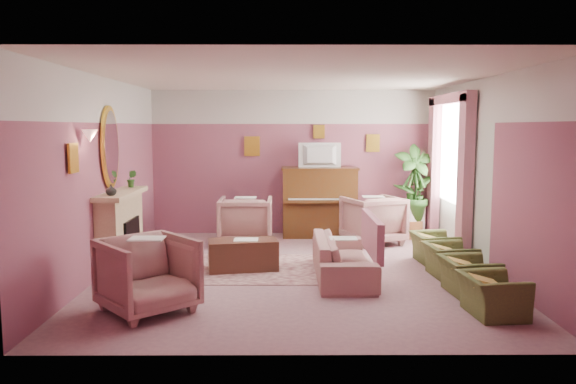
{
  "coord_description": "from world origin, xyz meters",
  "views": [
    {
      "loc": [
        -0.15,
        -7.96,
        2.09
      ],
      "look_at": [
        -0.11,
        0.4,
        1.12
      ],
      "focal_mm": 35.0,
      "sensor_mm": 36.0,
      "label": 1
    }
  ],
  "objects_px": {
    "olive_chair_a": "(492,288)",
    "piano": "(319,203)",
    "olive_chair_b": "(468,270)",
    "side_table": "(411,219)",
    "coffee_table": "(243,255)",
    "television": "(320,153)",
    "olive_chair_c": "(449,255)",
    "olive_chair_d": "(434,243)",
    "sofa": "(343,250)",
    "floral_armchair_front": "(148,271)",
    "floral_armchair_left": "(246,218)",
    "floral_armchair_right": "(373,217)"
  },
  "relations": [
    {
      "from": "floral_armchair_front",
      "to": "floral_armchair_left",
      "type": "bearing_deg",
      "value": 76.93
    },
    {
      "from": "piano",
      "to": "olive_chair_b",
      "type": "relative_size",
      "value": 1.97
    },
    {
      "from": "olive_chair_d",
      "to": "side_table",
      "type": "xyz_separation_m",
      "value": [
        0.1,
        2.03,
        0.04
      ]
    },
    {
      "from": "piano",
      "to": "coffee_table",
      "type": "bearing_deg",
      "value": -116.39
    },
    {
      "from": "television",
      "to": "olive_chair_c",
      "type": "xyz_separation_m",
      "value": [
        1.65,
        -2.9,
        -1.29
      ]
    },
    {
      "from": "piano",
      "to": "coffee_table",
      "type": "relative_size",
      "value": 1.4
    },
    {
      "from": "olive_chair_b",
      "to": "sofa",
      "type": "bearing_deg",
      "value": 152.29
    },
    {
      "from": "floral_armchair_left",
      "to": "olive_chair_c",
      "type": "relative_size",
      "value": 1.35
    },
    {
      "from": "coffee_table",
      "to": "olive_chair_a",
      "type": "relative_size",
      "value": 1.41
    },
    {
      "from": "side_table",
      "to": "olive_chair_d",
      "type": "bearing_deg",
      "value": -92.81
    },
    {
      "from": "coffee_table",
      "to": "olive_chair_c",
      "type": "relative_size",
      "value": 1.41
    },
    {
      "from": "piano",
      "to": "side_table",
      "type": "relative_size",
      "value": 2.0
    },
    {
      "from": "sofa",
      "to": "floral_armchair_right",
      "type": "height_order",
      "value": "floral_armchair_right"
    },
    {
      "from": "olive_chair_a",
      "to": "piano",
      "type": "bearing_deg",
      "value": 109.76
    },
    {
      "from": "piano",
      "to": "floral_armchair_front",
      "type": "bearing_deg",
      "value": -116.36
    },
    {
      "from": "piano",
      "to": "television",
      "type": "relative_size",
      "value": 1.75
    },
    {
      "from": "floral_armchair_front",
      "to": "olive_chair_a",
      "type": "height_order",
      "value": "floral_armchair_front"
    },
    {
      "from": "sofa",
      "to": "floral_armchair_front",
      "type": "bearing_deg",
      "value": -147.97
    },
    {
      "from": "television",
      "to": "olive_chair_a",
      "type": "height_order",
      "value": "television"
    },
    {
      "from": "floral_armchair_right",
      "to": "piano",
      "type": "bearing_deg",
      "value": 143.65
    },
    {
      "from": "olive_chair_d",
      "to": "floral_armchair_right",
      "type": "bearing_deg",
      "value": 116.52
    },
    {
      "from": "television",
      "to": "sofa",
      "type": "relative_size",
      "value": 0.41
    },
    {
      "from": "floral_armchair_front",
      "to": "olive_chair_a",
      "type": "xyz_separation_m",
      "value": [
        3.86,
        -0.13,
        -0.17
      ]
    },
    {
      "from": "coffee_table",
      "to": "piano",
      "type": "bearing_deg",
      "value": 63.61
    },
    {
      "from": "television",
      "to": "side_table",
      "type": "xyz_separation_m",
      "value": [
        1.75,
        -0.05,
        -1.25
      ]
    },
    {
      "from": "piano",
      "to": "olive_chair_b",
      "type": "xyz_separation_m",
      "value": [
        1.65,
        -3.77,
        -0.34
      ]
    },
    {
      "from": "television",
      "to": "floral_armchair_left",
      "type": "distance_m",
      "value": 1.92
    },
    {
      "from": "floral_armchair_right",
      "to": "olive_chair_b",
      "type": "relative_size",
      "value": 1.35
    },
    {
      "from": "floral_armchair_right",
      "to": "olive_chair_c",
      "type": "xyz_separation_m",
      "value": [
        0.72,
        -2.27,
        -0.17
      ]
    },
    {
      "from": "piano",
      "to": "olive_chair_d",
      "type": "xyz_separation_m",
      "value": [
        1.65,
        -2.13,
        -0.34
      ]
    },
    {
      "from": "olive_chair_b",
      "to": "side_table",
      "type": "relative_size",
      "value": 1.01
    },
    {
      "from": "olive_chair_d",
      "to": "piano",
      "type": "bearing_deg",
      "value": 127.75
    },
    {
      "from": "olive_chair_a",
      "to": "sofa",
      "type": "bearing_deg",
      "value": 133.0
    },
    {
      "from": "side_table",
      "to": "floral_armchair_front",
      "type": "bearing_deg",
      "value": -132.27
    },
    {
      "from": "piano",
      "to": "floral_armchair_right",
      "type": "bearing_deg",
      "value": -36.35
    },
    {
      "from": "olive_chair_c",
      "to": "olive_chair_d",
      "type": "distance_m",
      "value": 0.82
    },
    {
      "from": "floral_armchair_right",
      "to": "side_table",
      "type": "bearing_deg",
      "value": 35.11
    },
    {
      "from": "floral_armchair_right",
      "to": "olive_chair_d",
      "type": "distance_m",
      "value": 1.63
    },
    {
      "from": "olive_chair_c",
      "to": "olive_chair_d",
      "type": "bearing_deg",
      "value": 90.0
    },
    {
      "from": "coffee_table",
      "to": "floral_armchair_left",
      "type": "distance_m",
      "value": 1.79
    },
    {
      "from": "floral_armchair_left",
      "to": "sofa",
      "type": "bearing_deg",
      "value": -55.27
    },
    {
      "from": "television",
      "to": "sofa",
      "type": "height_order",
      "value": "television"
    },
    {
      "from": "sofa",
      "to": "floral_armchair_front",
      "type": "distance_m",
      "value": 2.78
    },
    {
      "from": "television",
      "to": "floral_armchair_right",
      "type": "bearing_deg",
      "value": -34.29
    },
    {
      "from": "floral_armchair_left",
      "to": "olive_chair_b",
      "type": "xyz_separation_m",
      "value": [
        3.01,
        -2.97,
        -0.17
      ]
    },
    {
      "from": "olive_chair_d",
      "to": "sofa",
      "type": "bearing_deg",
      "value": -150.36
    },
    {
      "from": "side_table",
      "to": "piano",
      "type": "bearing_deg",
      "value": 176.6
    },
    {
      "from": "floral_armchair_front",
      "to": "coffee_table",
      "type": "bearing_deg",
      "value": 63.69
    },
    {
      "from": "olive_chair_b",
      "to": "olive_chair_c",
      "type": "bearing_deg",
      "value": 90.0
    },
    {
      "from": "olive_chair_a",
      "to": "side_table",
      "type": "xyz_separation_m",
      "value": [
        0.1,
        4.49,
        0.04
      ]
    }
  ]
}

